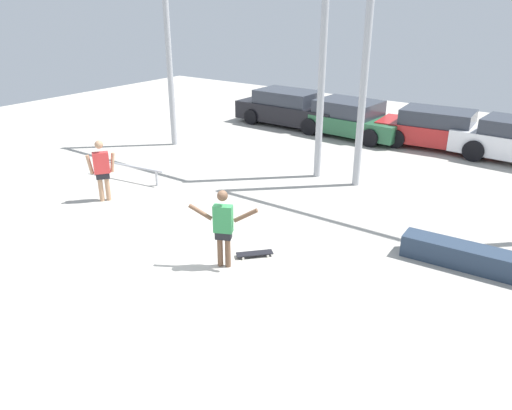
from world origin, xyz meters
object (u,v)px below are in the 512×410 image
object	(u,v)px
skateboard	(255,253)
parked_car_black	(290,109)
bystander	(102,168)
grind_box	(470,257)
parked_car_green	(350,119)
skateboarder	(223,225)
grind_rail	(128,168)
parked_car_red	(440,130)

from	to	relation	value
skateboard	parked_car_black	distance (m)	11.43
skateboard	bystander	size ratio (longest dim) A/B	0.43
grind_box	parked_car_green	distance (m)	10.13
skateboarder	skateboard	size ratio (longest dim) A/B	2.30
skateboarder	grind_rail	xyz separation A→B (m)	(-5.44, 2.28, -0.54)
skateboard	grind_box	distance (m)	4.27
parked_car_black	parked_car_green	distance (m)	2.76
skateboarder	grind_rail	world-z (taller)	skateboarder
skateboarder	grind_rail	distance (m)	5.92
parked_car_red	bystander	distance (m)	11.51
parked_car_red	skateboarder	bearing A→B (deg)	-98.84
bystander	parked_car_red	bearing A→B (deg)	-173.63
skateboard	parked_car_green	size ratio (longest dim) A/B	0.17
skateboarder	parked_car_red	world-z (taller)	skateboarder
parked_car_black	skateboard	bearing A→B (deg)	-60.25
skateboard	bystander	world-z (taller)	bystander
skateboarder	bystander	bearing A→B (deg)	144.39
parked_car_green	bystander	xyz separation A→B (m)	(-2.30, -9.77, 0.24)
grind_rail	bystander	size ratio (longest dim) A/B	1.53
skateboard	grind_box	world-z (taller)	grind_box
bystander	parked_car_green	bearing A→B (deg)	-157.94
skateboarder	bystander	world-z (taller)	bystander
skateboarder	parked_car_green	xyz separation A→B (m)	(-2.42, 10.63, -0.26)
parked_car_green	parked_car_red	bearing A→B (deg)	9.13
skateboarder	grind_box	distance (m)	4.90
parked_car_red	skateboard	bearing A→B (deg)	-97.70
grind_rail	bystander	distance (m)	1.68
skateboard	parked_car_red	size ratio (longest dim) A/B	0.16
parked_car_black	parked_car_red	size ratio (longest dim) A/B	1.03
grind_box	parked_car_black	xyz separation A→B (m)	(-9.16, 7.93, 0.45)
parked_car_green	parked_car_red	world-z (taller)	parked_car_red
grind_rail	bystander	xyz separation A→B (m)	(0.72, -1.42, 0.52)
grind_box	parked_car_red	size ratio (longest dim) A/B	0.59
grind_rail	grind_box	bearing A→B (deg)	3.03
skateboard	parked_car_green	bearing A→B (deg)	58.03
grind_rail	parked_car_black	xyz separation A→B (m)	(0.26, 8.42, 0.31)
skateboard	parked_car_black	bearing A→B (deg)	71.44
skateboarder	grind_box	size ratio (longest dim) A/B	0.62
skateboarder	parked_car_red	bearing A→B (deg)	60.27
parked_car_green	grind_box	bearing A→B (deg)	-47.04
grind_rail	bystander	bearing A→B (deg)	-63.21
grind_rail	parked_car_green	world-z (taller)	parked_car_green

